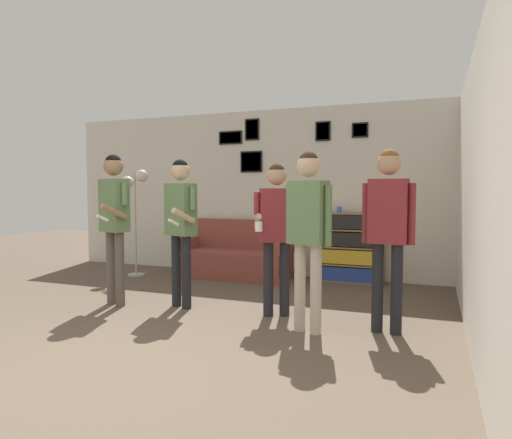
{
  "coord_description": "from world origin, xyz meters",
  "views": [
    {
      "loc": [
        2.41,
        -2.59,
        1.37
      ],
      "look_at": [
        0.51,
        2.24,
        1.05
      ],
      "focal_mm": 32.0,
      "sensor_mm": 36.0,
      "label": 1
    }
  ],
  "objects": [
    {
      "name": "ground_plane",
      "position": [
        0.0,
        0.0,
        0.0
      ],
      "size": [
        20.0,
        20.0,
        0.0
      ],
      "primitive_type": "plane",
      "color": "brown"
    },
    {
      "name": "floor_lamp",
      "position": [
        -2.09,
        3.53,
        1.32
      ],
      "size": [
        0.48,
        0.28,
        1.72
      ],
      "color": "#ADA89E",
      "rests_on": "ground_plane"
    },
    {
      "name": "couch",
      "position": [
        -0.57,
        4.1,
        0.3
      ],
      "size": [
        1.8,
        0.8,
        0.9
      ],
      "color": "brown",
      "rests_on": "ground_plane"
    },
    {
      "name": "person_watcher_holding_cup",
      "position": [
        0.8,
        2.11,
        1.03
      ],
      "size": [
        0.46,
        0.54,
        1.67
      ],
      "color": "black",
      "rests_on": "ground_plane"
    },
    {
      "name": "drinking_cup",
      "position": [
        1.06,
        4.29,
        1.1
      ],
      "size": [
        0.08,
        0.08,
        0.09
      ],
      "color": "blue",
      "rests_on": "bookshelf"
    },
    {
      "name": "wall_back",
      "position": [
        -0.0,
        4.51,
        1.36
      ],
      "size": [
        7.82,
        0.08,
        2.7
      ],
      "color": "silver",
      "rests_on": "ground_plane"
    },
    {
      "name": "person_player_foreground_left",
      "position": [
        -1.16,
        1.85,
        1.13
      ],
      "size": [
        0.48,
        0.57,
        1.81
      ],
      "color": "brown",
      "rests_on": "ground_plane"
    },
    {
      "name": "person_player_foreground_center",
      "position": [
        -0.37,
        2.05,
        1.08
      ],
      "size": [
        0.48,
        0.56,
        1.74
      ],
      "color": "black",
      "rests_on": "ground_plane"
    },
    {
      "name": "wall_right",
      "position": [
        2.74,
        2.24,
        1.35
      ],
      "size": [
        0.06,
        6.88,
        2.7
      ],
      "color": "silver",
      "rests_on": "ground_plane"
    },
    {
      "name": "bookshelf",
      "position": [
        1.22,
        4.29,
        0.52
      ],
      "size": [
        1.02,
        0.3,
        1.05
      ],
      "color": "olive",
      "rests_on": "ground_plane"
    },
    {
      "name": "person_spectator_near_bookshelf",
      "position": [
        1.28,
        1.67,
        1.09
      ],
      "size": [
        0.48,
        0.29,
        1.76
      ],
      "color": "#B7AD99",
      "rests_on": "ground_plane"
    },
    {
      "name": "person_spectator_far_right",
      "position": [
        1.99,
        1.92,
        1.1
      ],
      "size": [
        0.5,
        0.23,
        1.78
      ],
      "color": "black",
      "rests_on": "ground_plane"
    }
  ]
}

